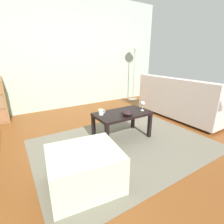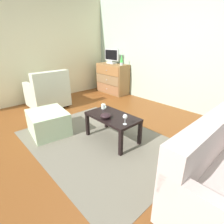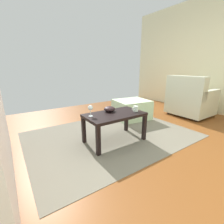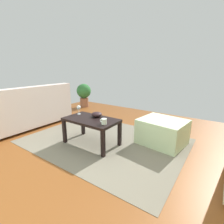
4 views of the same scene
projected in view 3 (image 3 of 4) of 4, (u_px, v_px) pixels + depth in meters
The scene contains 9 objects.
ground_plane at pixel (129, 137), 2.58m from camera, with size 5.78×4.99×0.05m, color brown.
wall_plain_left at pixel (218, 55), 3.63m from camera, with size 0.12×4.99×2.71m, color beige.
area_rug at pixel (112, 134), 2.62m from camera, with size 2.60×1.90×0.01m, color #6E6759.
coffee_table at pixel (115, 118), 2.30m from camera, with size 0.87×0.49×0.44m.
wine_glass at pixel (90, 108), 2.12m from camera, with size 0.07×0.07×0.16m.
mug at pixel (136, 109), 2.38m from camera, with size 0.11×0.08×0.08m.
bowl_decorative at pixel (110, 109), 2.38m from camera, with size 0.17×0.17×0.08m, color black.
armchair at pixel (189, 100), 3.56m from camera, with size 0.80×0.85×0.91m.
ottoman at pixel (132, 109), 3.40m from camera, with size 0.70×0.60×0.41m, color beige.
Camera 3 is at (1.56, 1.79, 1.09)m, focal length 25.04 mm.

